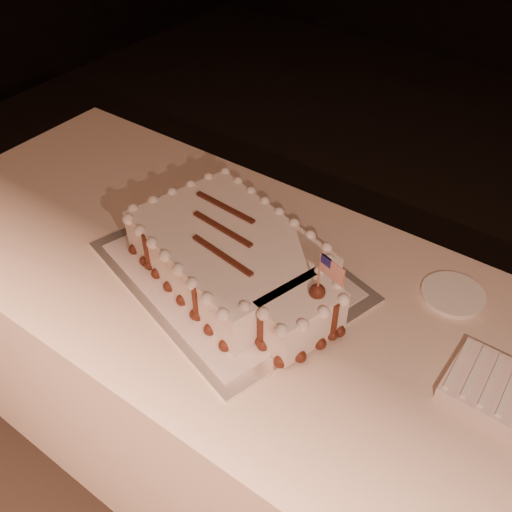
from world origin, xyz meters
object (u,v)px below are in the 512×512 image
Objects in this scene: banquet_table at (318,421)px; cake_board at (229,271)px; sheet_cake at (237,259)px; side_plate at (453,294)px; napkin_stack at (506,394)px.

cake_board is at bearing 178.68° from banquet_table.
banquet_table is 4.05× the size of sheet_cake.
sheet_cake is 0.51m from side_plate.
cake_board is 0.53m from side_plate.
banquet_table is 10.68× the size of napkin_stack.
cake_board is 0.07m from sheet_cake.
side_plate is (0.47, 0.24, 0.00)m from cake_board.
sheet_cake is at bearing -176.47° from napkin_stack.
napkin_stack is (0.62, 0.04, -0.05)m from sheet_cake.
side_plate reaches higher than cake_board.
sheet_cake reaches higher than napkin_stack.
banquet_table is 16.44× the size of side_plate.
sheet_cake reaches higher than side_plate.
banquet_table is at bearing 14.79° from cake_board.
cake_board is 1.01× the size of sheet_cake.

